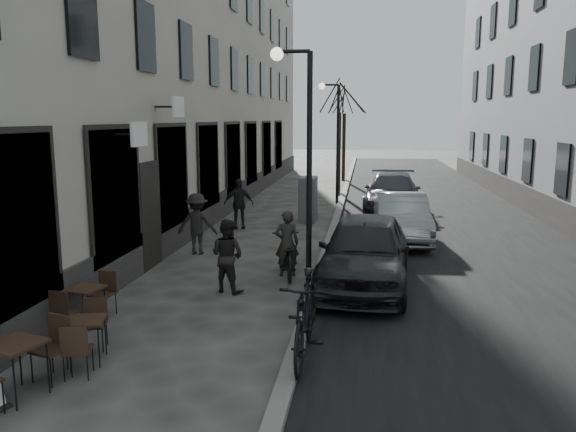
% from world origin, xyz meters
% --- Properties ---
extents(ground, '(120.00, 120.00, 0.00)m').
position_xyz_m(ground, '(0.00, 0.00, 0.00)').
color(ground, '#3B3836').
rests_on(ground, ground).
extents(road, '(7.30, 60.00, 0.00)m').
position_xyz_m(road, '(3.85, 16.00, 0.00)').
color(road, black).
rests_on(road, ground).
extents(kerb, '(0.25, 60.00, 0.12)m').
position_xyz_m(kerb, '(0.20, 16.00, 0.06)').
color(kerb, slate).
rests_on(kerb, ground).
extents(building_left, '(4.00, 35.00, 16.00)m').
position_xyz_m(building_left, '(-6.00, 16.50, 8.00)').
color(building_left, '#A79D8C').
rests_on(building_left, ground).
extents(streetlamp_near, '(0.90, 0.28, 5.09)m').
position_xyz_m(streetlamp_near, '(-0.17, 6.00, 3.16)').
color(streetlamp_near, black).
rests_on(streetlamp_near, ground).
extents(streetlamp_far, '(0.90, 0.28, 5.09)m').
position_xyz_m(streetlamp_far, '(-0.17, 18.00, 3.16)').
color(streetlamp_far, black).
rests_on(streetlamp_far, ground).
extents(tree_near, '(2.40, 2.40, 5.70)m').
position_xyz_m(tree_near, '(-0.10, 21.00, 4.66)').
color(tree_near, black).
rests_on(tree_near, ground).
extents(tree_far, '(2.40, 2.40, 5.70)m').
position_xyz_m(tree_far, '(-0.10, 27.00, 4.66)').
color(tree_far, black).
rests_on(tree_far, ground).
extents(bistro_set_a, '(0.84, 1.57, 0.90)m').
position_xyz_m(bistro_set_a, '(-3.23, 0.26, 0.46)').
color(bistro_set_a, black).
rests_on(bistro_set_a, ground).
extents(bistro_set_b, '(0.68, 1.39, 0.79)m').
position_xyz_m(bistro_set_b, '(-2.88, 1.42, 0.41)').
color(bistro_set_b, black).
rests_on(bistro_set_b, ground).
extents(bistro_set_c, '(0.65, 1.42, 0.82)m').
position_xyz_m(bistro_set_c, '(-3.64, 2.86, 0.42)').
color(bistro_set_c, black).
rests_on(bistro_set_c, ground).
extents(utility_cabinet, '(0.59, 1.06, 1.58)m').
position_xyz_m(utility_cabinet, '(-0.80, 13.56, 0.79)').
color(utility_cabinet, '#5A5A5C').
rests_on(utility_cabinet, ground).
extents(bicycle, '(1.00, 1.89, 0.94)m').
position_xyz_m(bicycle, '(-0.56, 6.49, 0.47)').
color(bicycle, black).
rests_on(bicycle, ground).
extents(cyclist_rider, '(0.63, 0.48, 1.54)m').
position_xyz_m(cyclist_rider, '(-0.56, 6.49, 0.77)').
color(cyclist_rider, '#2A2824').
rests_on(cyclist_rider, ground).
extents(pedestrian_near, '(0.92, 0.82, 1.56)m').
position_xyz_m(pedestrian_near, '(-1.63, 5.12, 0.78)').
color(pedestrian_near, black).
rests_on(pedestrian_near, ground).
extents(pedestrian_mid, '(1.10, 0.68, 1.65)m').
position_xyz_m(pedestrian_mid, '(-3.25, 8.28, 0.82)').
color(pedestrian_mid, black).
rests_on(pedestrian_mid, ground).
extents(pedestrian_far, '(1.05, 0.69, 1.66)m').
position_xyz_m(pedestrian_far, '(-2.94, 11.93, 0.83)').
color(pedestrian_far, black).
rests_on(pedestrian_far, ground).
extents(car_near, '(2.17, 4.72, 1.57)m').
position_xyz_m(car_near, '(1.23, 5.90, 0.78)').
color(car_near, black).
rests_on(car_near, ground).
extents(car_mid, '(1.61, 4.27, 1.39)m').
position_xyz_m(car_mid, '(2.30, 10.81, 0.70)').
color(car_mid, gray).
rests_on(car_mid, ground).
extents(car_far, '(2.35, 5.26, 1.50)m').
position_xyz_m(car_far, '(2.25, 16.01, 0.75)').
color(car_far, '#3B3C45').
rests_on(car_far, ground).
extents(moped, '(0.65, 2.20, 1.31)m').
position_xyz_m(moped, '(0.35, 2.00, 0.66)').
color(moped, black).
rests_on(moped, ground).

